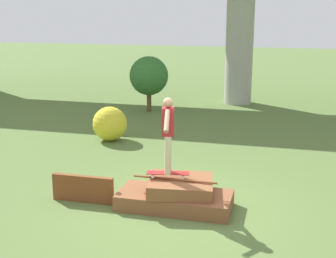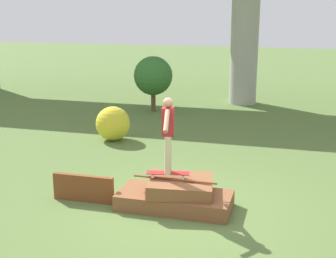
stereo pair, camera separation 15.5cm
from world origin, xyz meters
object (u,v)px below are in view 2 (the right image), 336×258
at_px(skateboard, 168,173).
at_px(bush_yellow_flowering, 113,124).
at_px(tree_behind_left, 153,76).
at_px(skater, 168,131).

relative_size(skateboard, bush_yellow_flowering, 0.85).
bearing_deg(tree_behind_left, skater, -70.76).
distance_m(skateboard, tree_behind_left, 8.82).
relative_size(skater, tree_behind_left, 0.71).
xyz_separation_m(skateboard, tree_behind_left, (-2.90, 8.31, 0.66)).
bearing_deg(tree_behind_left, skateboard, -70.76).
distance_m(skateboard, bush_yellow_flowering, 5.02).
height_order(tree_behind_left, bush_yellow_flowering, tree_behind_left).
relative_size(skater, bush_yellow_flowering, 1.46).
relative_size(skateboard, skater, 0.58).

